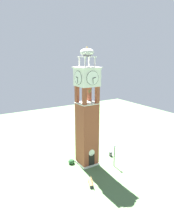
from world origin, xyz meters
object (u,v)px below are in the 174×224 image
park_bench (91,182)px  lamp_post (114,152)px  clock_tower (87,118)px  trash_bin (111,154)px

park_bench → lamp_post: 6.98m
clock_tower → park_bench: 9.87m
lamp_post → trash_bin: lamp_post is taller
clock_tower → lamp_post: (3.32, -3.12, -5.48)m
lamp_post → trash_bin: 4.26m
lamp_post → trash_bin: (1.78, 3.18, -2.21)m
clock_tower → park_bench: size_ratio=11.55×
lamp_post → clock_tower: bearing=136.7°
park_bench → lamp_post: (6.16, 2.49, 2.12)m
park_bench → lamp_post: lamp_post is taller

